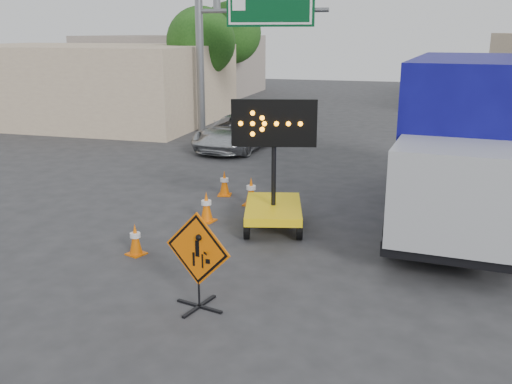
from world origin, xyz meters
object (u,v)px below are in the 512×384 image
at_px(arrow_board, 273,201).
at_px(construction_sign, 198,258).
at_px(pickup_truck, 238,132).
at_px(box_truck, 462,150).

bearing_deg(arrow_board, construction_sign, -106.72).
relative_size(construction_sign, arrow_board, 0.56).
xyz_separation_m(pickup_truck, box_truck, (8.25, -7.31, 1.16)).
distance_m(construction_sign, pickup_truck, 14.21).
relative_size(arrow_board, pickup_truck, 0.64).
distance_m(construction_sign, arrow_board, 4.47).
bearing_deg(arrow_board, pickup_truck, 98.64).
relative_size(construction_sign, box_truck, 0.20).
bearing_deg(arrow_board, box_truck, 9.92).
bearing_deg(box_truck, arrow_board, -151.22).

